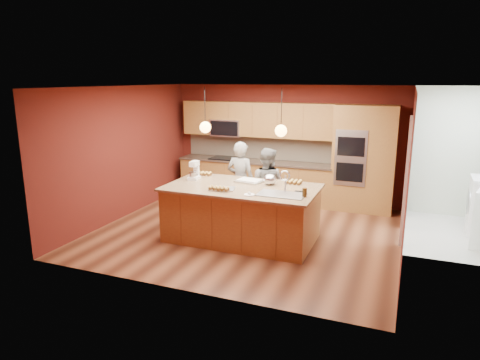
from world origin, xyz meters
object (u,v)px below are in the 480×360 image
at_px(island, 242,212).
at_px(person_right, 266,186).
at_px(stand_mixer, 194,172).
at_px(person_left, 241,181).
at_px(mixing_bowl, 270,179).

bearing_deg(island, person_right, 83.31).
xyz_separation_m(person_right, stand_mixer, (-1.17, -0.82, 0.37)).
bearing_deg(person_right, person_left, 2.89).
xyz_separation_m(person_right, mixing_bowl, (0.29, -0.70, 0.32)).
height_order(person_right, mixing_bowl, person_right).
distance_m(person_left, stand_mixer, 1.07).
relative_size(person_left, stand_mixer, 4.66).
relative_size(person_right, mixing_bowl, 6.27).
xyz_separation_m(island, person_left, (-0.43, 1.00, 0.31)).
relative_size(island, mixing_bowl, 10.95).
bearing_deg(person_left, island, 117.06).
bearing_deg(mixing_bowl, island, -143.53).
bearing_deg(stand_mixer, island, -14.95).
bearing_deg(stand_mixer, mixing_bowl, -0.28).
bearing_deg(island, stand_mixer, 169.97).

